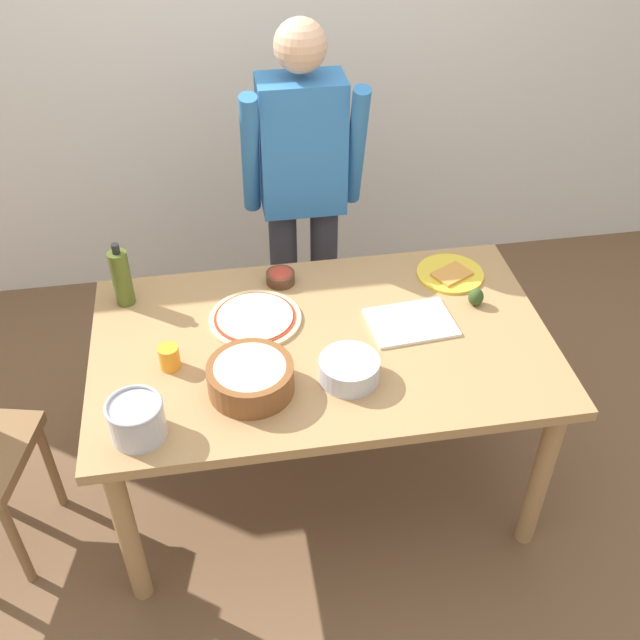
# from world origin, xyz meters

# --- Properties ---
(ground) EXTENTS (8.00, 8.00, 0.00)m
(ground) POSITION_xyz_m (0.00, 0.00, 0.00)
(ground) COLOR brown
(wall_back) EXTENTS (5.60, 0.10, 2.60)m
(wall_back) POSITION_xyz_m (0.00, 1.60, 1.30)
(wall_back) COLOR silver
(wall_back) RESTS_ON ground
(dining_table) EXTENTS (1.60, 0.96, 0.76)m
(dining_table) POSITION_xyz_m (0.00, 0.00, 0.67)
(dining_table) COLOR #A37A4C
(dining_table) RESTS_ON ground
(person_cook) EXTENTS (0.49, 0.25, 1.62)m
(person_cook) POSITION_xyz_m (0.04, 0.76, 0.94)
(person_cook) COLOR #2D2D38
(person_cook) RESTS_ON ground
(pizza_raw_on_board) EXTENTS (0.33, 0.33, 0.02)m
(pizza_raw_on_board) POSITION_xyz_m (-0.22, 0.15, 0.77)
(pizza_raw_on_board) COLOR beige
(pizza_raw_on_board) RESTS_ON dining_table
(plate_with_slice) EXTENTS (0.26, 0.26, 0.02)m
(plate_with_slice) POSITION_xyz_m (0.55, 0.30, 0.77)
(plate_with_slice) COLOR gold
(plate_with_slice) RESTS_ON dining_table
(popcorn_bowl) EXTENTS (0.28, 0.28, 0.11)m
(popcorn_bowl) POSITION_xyz_m (-0.27, -0.20, 0.82)
(popcorn_bowl) COLOR brown
(popcorn_bowl) RESTS_ON dining_table
(mixing_bowl_steel) EXTENTS (0.20, 0.20, 0.08)m
(mixing_bowl_steel) POSITION_xyz_m (0.05, -0.20, 0.80)
(mixing_bowl_steel) COLOR #B7B7BC
(mixing_bowl_steel) RESTS_ON dining_table
(small_sauce_bowl) EXTENTS (0.11, 0.11, 0.06)m
(small_sauce_bowl) POSITION_xyz_m (-0.10, 0.36, 0.79)
(small_sauce_bowl) COLOR #4C2D1E
(small_sauce_bowl) RESTS_ON dining_table
(olive_oil_bottle) EXTENTS (0.07, 0.07, 0.26)m
(olive_oil_bottle) POSITION_xyz_m (-0.68, 0.33, 0.87)
(olive_oil_bottle) COLOR #47561E
(olive_oil_bottle) RESTS_ON dining_table
(steel_pot) EXTENTS (0.17, 0.17, 0.13)m
(steel_pot) POSITION_xyz_m (-0.62, -0.34, 0.83)
(steel_pot) COLOR #B7B7BC
(steel_pot) RESTS_ON dining_table
(cup_orange) EXTENTS (0.07, 0.07, 0.08)m
(cup_orange) POSITION_xyz_m (-0.52, -0.05, 0.80)
(cup_orange) COLOR orange
(cup_orange) RESTS_ON dining_table
(cutting_board_white) EXTENTS (0.32, 0.24, 0.01)m
(cutting_board_white) POSITION_xyz_m (0.33, 0.04, 0.77)
(cutting_board_white) COLOR white
(cutting_board_white) RESTS_ON dining_table
(avocado) EXTENTS (0.06, 0.06, 0.07)m
(avocado) POSITION_xyz_m (0.59, 0.11, 0.80)
(avocado) COLOR #2D4219
(avocado) RESTS_ON dining_table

